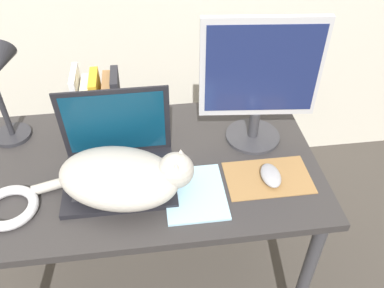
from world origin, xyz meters
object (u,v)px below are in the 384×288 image
cat (124,177)px  desk_lamp (0,79)px  cable_coil (9,207)px  laptop (119,162)px  computer_mouse (271,175)px  book_row (99,103)px  notepad (195,193)px  external_monitor (260,80)px

cat → desk_lamp: desk_lamp is taller
cable_coil → cat: bearing=5.0°
laptop → cable_coil: laptop is taller
laptop → computer_mouse: size_ratio=3.28×
computer_mouse → desk_lamp: desk_lamp is taller
cat → cable_coil: (-0.34, -0.03, -0.05)m
book_row → notepad: bearing=-52.1°
book_row → desk_lamp: size_ratio=0.60×
computer_mouse → notepad: 0.25m
external_monitor → desk_lamp: (-0.82, 0.09, 0.02)m
cat → computer_mouse: size_ratio=4.72×
book_row → desk_lamp: 0.32m
laptop → cat: bearing=-77.5°
book_row → cable_coil: book_row is taller
cable_coil → notepad: size_ratio=0.73×
desk_lamp → cable_coil: desk_lamp is taller
external_monitor → cable_coil: bearing=-163.2°
cat → computer_mouse: bearing=-0.4°
cat → cable_coil: bearing=-175.0°
desk_lamp → notepad: bearing=-29.8°
computer_mouse → desk_lamp: size_ratio=0.27×
computer_mouse → cable_coil: (-0.80, -0.03, -0.00)m
external_monitor → desk_lamp: external_monitor is taller
computer_mouse → cable_coil: bearing=-178.1°
laptop → cable_coil: (-0.32, -0.11, -0.04)m
laptop → computer_mouse: bearing=-10.2°
external_monitor → computer_mouse: 0.31m
book_row → notepad: size_ratio=1.03×
laptop → notepad: size_ratio=1.50×
laptop → cat: 0.09m
computer_mouse → book_row: size_ratio=0.45×
cat → notepad: 0.22m
desk_lamp → cat: bearing=-39.0°
cat → book_row: bearing=103.6°
book_row → notepad: book_row is taller
cat → laptop: bearing=102.5°
cat → desk_lamp: (-0.37, 0.30, 0.19)m
external_monitor → cable_coil: size_ratio=2.69×
cable_coil → notepad: cable_coil is taller
book_row → laptop: bearing=-76.1°
notepad → book_row: bearing=127.9°
cable_coil → notepad: bearing=-0.5°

